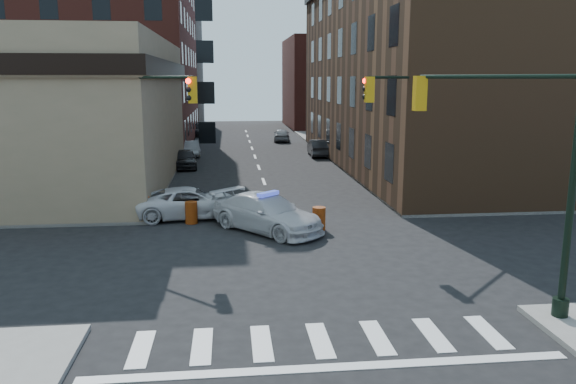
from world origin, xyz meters
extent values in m
plane|color=black|center=(0.00, 0.00, 0.00)|extent=(140.00, 140.00, 0.00)
cube|color=gray|center=(23.00, 32.75, 0.07)|extent=(34.00, 54.50, 0.15)
cube|color=#58221B|center=(-18.50, 40.00, 12.00)|extent=(25.00, 25.00, 24.00)
cube|color=#523520|center=(13.00, 22.50, 7.00)|extent=(14.00, 34.00, 14.00)
cube|color=brown|center=(-16.00, 62.00, 8.00)|extent=(20.00, 18.00, 16.00)
cube|color=#58221B|center=(14.00, 58.00, 6.00)|extent=(16.00, 16.00, 12.00)
cylinder|color=black|center=(6.80, -6.30, 4.15)|extent=(0.20, 0.20, 8.00)
cylinder|color=black|center=(6.80, -6.30, 0.40)|extent=(0.44, 0.44, 0.50)
cylinder|color=black|center=(5.21, -4.71, 6.65)|extent=(3.27, 3.27, 0.12)
cube|color=#BF8C0C|center=(3.62, -3.12, 6.15)|extent=(0.35, 0.35, 1.05)
sphere|color=#FF0C05|center=(3.77, -2.96, 6.50)|extent=(0.22, 0.22, 0.22)
sphere|color=black|center=(3.77, -2.96, 6.17)|extent=(0.22, 0.22, 0.22)
sphere|color=black|center=(3.77, -2.96, 5.84)|extent=(0.22, 0.22, 0.22)
cylinder|color=black|center=(-6.80, 6.30, 4.15)|extent=(0.20, 0.20, 8.00)
cylinder|color=black|center=(-6.80, 6.30, 0.40)|extent=(0.44, 0.44, 0.50)
cylinder|color=black|center=(-5.21, 4.71, 6.65)|extent=(3.27, 3.27, 0.12)
cube|color=#BF8C0C|center=(-3.62, 3.12, 6.15)|extent=(0.35, 0.35, 1.05)
sphere|color=#FF0C05|center=(-3.77, 2.96, 6.50)|extent=(0.22, 0.22, 0.22)
sphere|color=black|center=(-3.77, 2.96, 6.17)|extent=(0.22, 0.22, 0.22)
sphere|color=black|center=(-3.77, 2.96, 5.84)|extent=(0.22, 0.22, 0.22)
cylinder|color=black|center=(6.80, 6.30, 4.15)|extent=(0.20, 0.20, 8.00)
cylinder|color=black|center=(6.80, 6.30, 0.40)|extent=(0.44, 0.44, 0.50)
cylinder|color=black|center=(5.21, 4.71, 6.65)|extent=(3.27, 3.27, 0.12)
cube|color=#BF8C0C|center=(3.62, 3.12, 6.15)|extent=(0.35, 0.35, 1.05)
sphere|color=#FF0C05|center=(3.46, 3.27, 6.50)|extent=(0.22, 0.22, 0.22)
sphere|color=black|center=(3.46, 3.27, 6.17)|extent=(0.22, 0.22, 0.22)
sphere|color=black|center=(3.46, 3.27, 5.84)|extent=(0.22, 0.22, 0.22)
cylinder|color=black|center=(7.50, 26.00, 1.45)|extent=(0.24, 0.24, 2.60)
sphere|color=brown|center=(7.50, 26.00, 3.50)|extent=(3.00, 3.00, 3.00)
cylinder|color=black|center=(7.50, 34.00, 1.45)|extent=(0.24, 0.24, 2.60)
sphere|color=brown|center=(7.50, 34.00, 3.50)|extent=(3.00, 3.00, 3.00)
imported|color=silver|center=(-0.62, 3.92, 0.80)|extent=(5.37, 5.64, 1.61)
imported|color=silver|center=(-4.08, 6.73, 0.73)|extent=(5.51, 3.00, 1.46)
imported|color=black|center=(-5.50, 22.31, 0.71)|extent=(2.00, 4.28, 1.42)
imported|color=gray|center=(-5.50, 29.02, 0.64)|extent=(1.87, 4.04, 1.28)
imported|color=black|center=(-5.50, 46.74, 0.74)|extent=(2.66, 5.30, 1.48)
imported|color=black|center=(5.50, 27.80, 0.73)|extent=(1.64, 4.45, 1.45)
imported|color=gray|center=(3.45, 39.89, 0.70)|extent=(1.99, 4.21, 1.39)
imported|color=black|center=(-6.50, 6.48, 0.93)|extent=(0.68, 0.63, 1.57)
imported|color=black|center=(-8.77, 6.00, 1.14)|extent=(1.09, 0.92, 1.99)
imported|color=#202730|center=(-11.99, 9.41, 1.15)|extent=(1.21, 1.12, 1.99)
cylinder|color=red|center=(1.68, 3.82, 0.52)|extent=(0.75, 0.75, 1.04)
cylinder|color=orange|center=(-4.01, 5.60, 0.51)|extent=(0.70, 0.70, 1.02)
camera|label=1|loc=(-2.22, -19.98, 6.59)|focal=35.00mm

